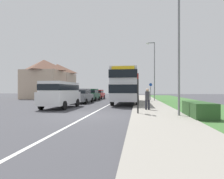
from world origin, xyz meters
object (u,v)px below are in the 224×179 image
at_px(double_decker_bus, 126,85).
at_px(street_lamp_near, 177,47).
at_px(parked_car_dark_green, 91,94).
at_px(parked_car_red, 98,94).
at_px(street_lamp_mid, 154,68).
at_px(bus_stop_sign, 138,90).
at_px(cycle_route_sign, 151,91).
at_px(pedestrian_at_stop, 147,98).
at_px(parked_van_white, 61,93).
at_px(pedestrian_walking_away, 147,94).
at_px(parked_car_grey, 82,95).

distance_m(double_decker_bus, street_lamp_near, 10.92).
bearing_deg(parked_car_dark_green, parked_car_red, 91.39).
bearing_deg(street_lamp_mid, street_lamp_near, -89.81).
xyz_separation_m(bus_stop_sign, cycle_route_sign, (1.85, 15.06, -0.11)).
height_order(parked_car_dark_green, pedestrian_at_stop, parked_car_dark_green).
distance_m(parked_van_white, pedestrian_at_stop, 7.40).
xyz_separation_m(double_decker_bus, street_lamp_near, (3.48, -10.17, 1.90)).
xyz_separation_m(parked_car_dark_green, pedestrian_walking_away, (7.80, -1.62, 0.04)).
bearing_deg(pedestrian_at_stop, double_decker_bus, 105.13).
relative_size(bus_stop_sign, street_lamp_near, 0.37).
bearing_deg(parked_car_red, pedestrian_at_stop, -66.40).
xyz_separation_m(parked_van_white, street_lamp_near, (8.76, -4.19, 2.71)).
distance_m(double_decker_bus, parked_car_red, 11.07).
relative_size(double_decker_bus, pedestrian_walking_away, 6.09).
bearing_deg(bus_stop_sign, parked_car_grey, 124.90).
bearing_deg(double_decker_bus, pedestrian_walking_away, 50.84).
bearing_deg(pedestrian_walking_away, pedestrian_at_stop, -92.87).
bearing_deg(street_lamp_mid, cycle_route_sign, 101.64).
relative_size(parked_car_dark_green, street_lamp_near, 0.60).
height_order(parked_car_dark_green, bus_stop_sign, bus_stop_sign).
distance_m(parked_car_dark_green, pedestrian_at_stop, 14.08).
relative_size(double_decker_bus, pedestrian_at_stop, 6.09).
xyz_separation_m(pedestrian_at_stop, bus_stop_sign, (-0.70, -2.19, 0.56)).
relative_size(double_decker_bus, bus_stop_sign, 3.91).
relative_size(parked_car_dark_green, parked_car_red, 1.08).
bearing_deg(bus_stop_sign, double_decker_bus, 97.66).
bearing_deg(parked_car_red, street_lamp_mid, -31.91).
bearing_deg(cycle_route_sign, pedestrian_at_stop, -95.09).
xyz_separation_m(parked_car_grey, parked_car_red, (-0.23, 9.85, -0.06)).
relative_size(pedestrian_at_stop, street_lamp_near, 0.24).
relative_size(parked_car_grey, cycle_route_sign, 1.69).
xyz_separation_m(cycle_route_sign, street_lamp_mid, (0.30, -1.46, 3.10)).
distance_m(double_decker_bus, cycle_route_sign, 6.39).
distance_m(double_decker_bus, bus_stop_sign, 9.64).
bearing_deg(pedestrian_walking_away, parked_car_dark_green, 168.25).
bearing_deg(parked_van_white, street_lamp_near, -25.53).
height_order(parked_car_red, street_lamp_near, street_lamp_near).
xyz_separation_m(pedestrian_at_stop, pedestrian_walking_away, (0.52, 10.43, 0.00)).
height_order(parked_car_grey, cycle_route_sign, cycle_route_sign).
bearing_deg(parked_car_grey, bus_stop_sign, -55.10).
height_order(pedestrian_at_stop, pedestrian_walking_away, same).
bearing_deg(parked_car_dark_green, pedestrian_walking_away, -11.75).
bearing_deg(street_lamp_near, pedestrian_at_stop, 117.88).
bearing_deg(parked_car_grey, parked_van_white, -91.08).
bearing_deg(parked_car_dark_green, pedestrian_at_stop, -58.87).
xyz_separation_m(double_decker_bus, cycle_route_sign, (3.13, 5.53, -0.71)).
height_order(parked_car_red, pedestrian_walking_away, pedestrian_walking_away).
height_order(double_decker_bus, bus_stop_sign, double_decker_bus).
distance_m(parked_car_dark_green, street_lamp_mid, 9.45).
height_order(bus_stop_sign, cycle_route_sign, bus_stop_sign).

